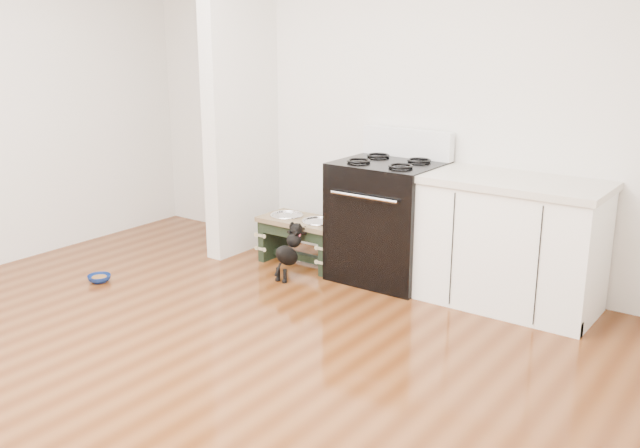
# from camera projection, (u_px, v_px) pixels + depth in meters

# --- Properties ---
(ground) EXTENTS (5.00, 5.00, 0.00)m
(ground) POSITION_uv_depth(u_px,v_px,m) (154.00, 373.00, 4.06)
(ground) COLOR #4B240D
(ground) RESTS_ON ground
(room_shell) EXTENTS (5.00, 5.00, 5.00)m
(room_shell) POSITION_uv_depth(u_px,v_px,m) (134.00, 85.00, 3.62)
(room_shell) COLOR silver
(room_shell) RESTS_ON ground
(partition_wall) EXTENTS (0.15, 0.80, 2.70)m
(partition_wall) POSITION_uv_depth(u_px,v_px,m) (241.00, 95.00, 5.99)
(partition_wall) COLOR silver
(partition_wall) RESTS_ON ground
(oven_range) EXTENTS (0.76, 0.69, 1.14)m
(oven_range) POSITION_uv_depth(u_px,v_px,m) (388.00, 219.00, 5.47)
(oven_range) COLOR black
(oven_range) RESTS_ON ground
(cabinet_run) EXTENTS (1.24, 0.64, 0.91)m
(cabinet_run) POSITION_uv_depth(u_px,v_px,m) (511.00, 243.00, 4.94)
(cabinet_run) COLOR white
(cabinet_run) RESTS_ON ground
(dog_feeder) EXTENTS (0.71, 0.38, 0.40)m
(dog_feeder) POSITION_uv_depth(u_px,v_px,m) (302.00, 232.00, 5.84)
(dog_feeder) COLOR black
(dog_feeder) RESTS_ON ground
(puppy) EXTENTS (0.12, 0.36, 0.43)m
(puppy) POSITION_uv_depth(u_px,v_px,m) (290.00, 249.00, 5.53)
(puppy) COLOR black
(puppy) RESTS_ON ground
(floor_bowl) EXTENTS (0.18, 0.18, 0.06)m
(floor_bowl) POSITION_uv_depth(u_px,v_px,m) (99.00, 279.00, 5.49)
(floor_bowl) COLOR navy
(floor_bowl) RESTS_ON ground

